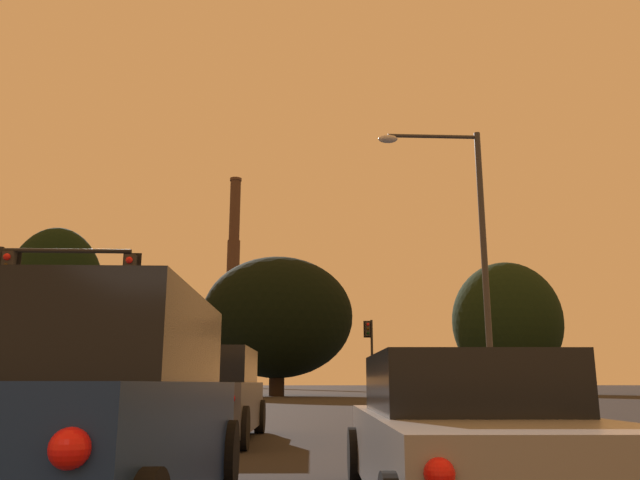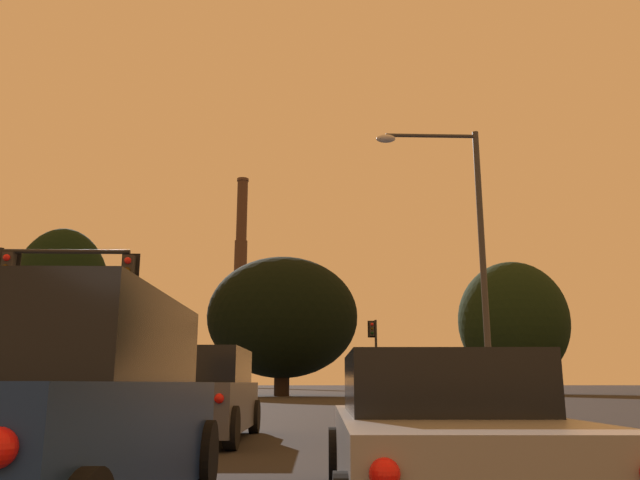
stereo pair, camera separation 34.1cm
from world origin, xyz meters
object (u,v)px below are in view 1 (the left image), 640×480
at_px(traffic_light_far_right, 370,347).
at_px(sedan_right_lane_second, 468,438).
at_px(traffic_light_overhead_left, 45,288).
at_px(street_lamp, 468,239).
at_px(hatchback_left_lane_front, 37,409).
at_px(suv_center_lane_second, 81,416).
at_px(smokestack, 232,302).
at_px(suv_center_lane_front, 208,395).

bearing_deg(traffic_light_far_right, sedan_right_lane_second, -96.15).
bearing_deg(traffic_light_overhead_left, street_lamp, -2.72).
bearing_deg(hatchback_left_lane_front, sedan_right_lane_second, -46.96).
bearing_deg(sedan_right_lane_second, suv_center_lane_second, -166.16).
height_order(traffic_light_far_right, street_lamp, street_lamp).
distance_m(hatchback_left_lane_front, traffic_light_overhead_left, 8.62).
distance_m(traffic_light_far_right, traffic_light_overhead_left, 29.97).
height_order(sedan_right_lane_second, street_lamp, street_lamp).
height_order(hatchback_left_lane_front, traffic_light_far_right, traffic_light_far_right).
xyz_separation_m(hatchback_left_lane_front, suv_center_lane_second, (3.10, -7.23, 0.23)).
bearing_deg(suv_center_lane_second, hatchback_left_lane_front, 114.04).
relative_size(traffic_light_overhead_left, smokestack, 0.10).
height_order(suv_center_lane_second, traffic_light_far_right, traffic_light_far_right).
relative_size(suv_center_lane_front, street_lamp, 0.54).
relative_size(traffic_light_overhead_left, street_lamp, 0.58).
distance_m(suv_center_lane_second, smokestack, 154.67).
bearing_deg(traffic_light_overhead_left, sedan_right_lane_second, -56.32).
bearing_deg(traffic_light_overhead_left, hatchback_left_lane_front, -68.25).
relative_size(hatchback_left_lane_front, sedan_right_lane_second, 0.87).
bearing_deg(hatchback_left_lane_front, traffic_light_overhead_left, 110.80).
height_order(suv_center_lane_front, sedan_right_lane_second, suv_center_lane_front).
xyz_separation_m(traffic_light_far_right, traffic_light_overhead_left, (-13.66, -26.67, 0.30)).
xyz_separation_m(sedan_right_lane_second, street_lamp, (4.04, 13.30, 4.98)).
bearing_deg(traffic_light_far_right, street_lamp, -90.71).
bearing_deg(hatchback_left_lane_front, street_lamp, 31.97).
height_order(traffic_light_far_right, traffic_light_overhead_left, traffic_light_far_right).
height_order(suv_center_lane_front, traffic_light_far_right, traffic_light_far_right).
bearing_deg(street_lamp, traffic_light_far_right, 89.29).
bearing_deg(suv_center_lane_second, street_lamp, 63.29).
xyz_separation_m(traffic_light_overhead_left, smokestack, (-6.86, 138.21, 17.06)).
distance_m(sedan_right_lane_second, street_lamp, 14.76).
bearing_deg(street_lamp, suv_center_lane_front, -141.94).
bearing_deg(traffic_light_overhead_left, traffic_light_far_right, 62.88).
xyz_separation_m(hatchback_left_lane_front, suv_center_lane_front, (3.05, 0.98, 0.23)).
relative_size(hatchback_left_lane_front, smokestack, 0.08).
xyz_separation_m(suv_center_lane_front, street_lamp, (7.33, 5.74, 4.75)).
height_order(sedan_right_lane_second, smokestack, smokestack).
height_order(suv_center_lane_second, traffic_light_overhead_left, traffic_light_overhead_left).
bearing_deg(traffic_light_overhead_left, suv_center_lane_second, -67.54).
relative_size(suv_center_lane_front, traffic_light_far_right, 0.87).
bearing_deg(traffic_light_far_right, traffic_light_overhead_left, -117.12).
relative_size(traffic_light_far_right, street_lamp, 0.62).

